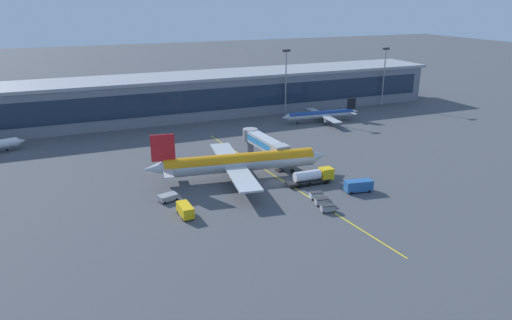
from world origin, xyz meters
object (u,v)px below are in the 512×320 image
at_px(baggage_cart_2, 316,195).
at_px(main_airliner, 239,162).
at_px(commuter_jet_near, 321,114).
at_px(baggage_cart_1, 322,201).
at_px(crew_van, 185,210).
at_px(fuel_tanker, 313,176).
at_px(lavatory_truck, 358,185).
at_px(pushback_tug, 168,197).
at_px(baggage_cart_0, 328,208).

bearing_deg(baggage_cart_2, main_airliner, 120.73).
distance_m(baggage_cart_2, commuter_jet_near, 64.43).
relative_size(baggage_cart_1, baggage_cart_2, 1.00).
bearing_deg(crew_van, fuel_tanker, 9.91).
height_order(lavatory_truck, baggage_cart_1, lavatory_truck).
height_order(main_airliner, lavatory_truck, main_airliner).
distance_m(fuel_tanker, pushback_tug, 31.64).
distance_m(pushback_tug, baggage_cart_1, 30.74).
bearing_deg(crew_van, main_airliner, 42.33).
relative_size(baggage_cart_2, commuter_jet_near, 0.10).
xyz_separation_m(fuel_tanker, baggage_cart_0, (-4.58, -13.82, -0.96)).
distance_m(main_airliner, pushback_tug, 19.15).
distance_m(fuel_tanker, lavatory_truck, 10.06).
relative_size(lavatory_truck, pushback_tug, 1.42).
bearing_deg(baggage_cart_0, baggage_cart_1, 79.84).
relative_size(main_airliner, fuel_tanker, 3.87).
bearing_deg(commuter_jet_near, baggage_cart_1, -120.13).
bearing_deg(baggage_cart_0, fuel_tanker, 71.65).
xyz_separation_m(crew_van, baggage_cart_0, (25.58, -8.55, -0.53)).
distance_m(main_airliner, baggage_cart_1, 22.77).
bearing_deg(fuel_tanker, pushback_tug, 174.26).
distance_m(fuel_tanker, crew_van, 30.63).
xyz_separation_m(main_airliner, fuel_tanker, (13.71, -9.72, -1.98)).
bearing_deg(lavatory_truck, crew_van, 176.26).
xyz_separation_m(baggage_cart_0, baggage_cart_2, (1.13, 6.30, 0.00)).
distance_m(fuel_tanker, baggage_cart_1, 11.45).
relative_size(baggage_cart_0, baggage_cart_2, 1.00).
relative_size(pushback_tug, baggage_cart_2, 1.49).
height_order(lavatory_truck, pushback_tug, lavatory_truck).
bearing_deg(fuel_tanker, baggage_cart_2, -114.67).
bearing_deg(baggage_cart_2, commuter_jet_near, 58.90).
xyz_separation_m(main_airliner, baggage_cart_1, (9.69, -20.40, -2.95)).
relative_size(main_airliner, commuter_jet_near, 1.53).
distance_m(crew_van, baggage_cart_0, 26.98).
distance_m(main_airliner, fuel_tanker, 16.92).
bearing_deg(lavatory_truck, pushback_tug, 164.07).
distance_m(fuel_tanker, commuter_jet_near, 56.19).
relative_size(main_airliner, baggage_cart_0, 14.62).
bearing_deg(main_airliner, baggage_cart_2, -59.27).
xyz_separation_m(baggage_cart_1, baggage_cart_2, (0.56, 3.15, 0.00)).
xyz_separation_m(lavatory_truck, commuter_jet_near, (23.31, 55.30, 1.07)).
xyz_separation_m(fuel_tanker, lavatory_truck, (6.50, -7.67, -0.32)).
xyz_separation_m(lavatory_truck, baggage_cart_0, (-11.08, -6.15, -0.64)).
bearing_deg(baggage_cart_0, commuter_jet_near, 60.76).
bearing_deg(baggage_cart_2, lavatory_truck, -0.85).
bearing_deg(baggage_cart_0, pushback_tug, 147.71).
distance_m(lavatory_truck, pushback_tug, 39.49).
relative_size(baggage_cart_0, baggage_cart_1, 1.00).
xyz_separation_m(fuel_tanker, commuter_jet_near, (29.81, 47.62, 0.75)).
height_order(crew_van, baggage_cart_1, crew_van).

